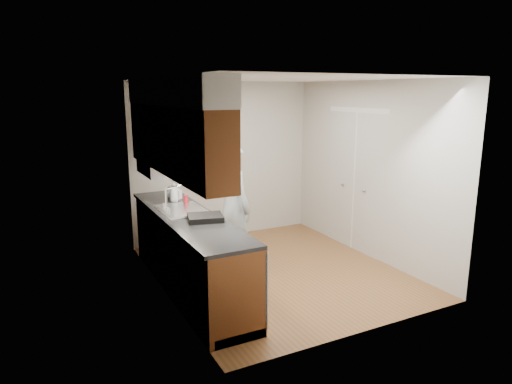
# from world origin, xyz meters

# --- Properties ---
(floor) EXTENTS (3.50, 3.50, 0.00)m
(floor) POSITION_xyz_m (0.00, 0.00, 0.00)
(floor) COLOR brown
(floor) RESTS_ON ground
(ceiling) EXTENTS (3.50, 3.50, 0.00)m
(ceiling) POSITION_xyz_m (0.00, 0.00, 2.50)
(ceiling) COLOR white
(ceiling) RESTS_ON wall_left
(wall_left) EXTENTS (0.02, 3.50, 2.50)m
(wall_left) POSITION_xyz_m (-1.50, 0.00, 1.25)
(wall_left) COLOR #B8B6AD
(wall_left) RESTS_ON floor
(wall_right) EXTENTS (0.02, 3.50, 2.50)m
(wall_right) POSITION_xyz_m (1.50, 0.00, 1.25)
(wall_right) COLOR #B8B6AD
(wall_right) RESTS_ON floor
(wall_back) EXTENTS (3.00, 0.02, 2.50)m
(wall_back) POSITION_xyz_m (0.00, 1.75, 1.25)
(wall_back) COLOR #B8B6AD
(wall_back) RESTS_ON floor
(counter) EXTENTS (0.64, 2.80, 1.30)m
(counter) POSITION_xyz_m (-1.20, -0.00, 0.49)
(counter) COLOR brown
(counter) RESTS_ON floor
(upper_cabinets) EXTENTS (0.47, 2.80, 1.21)m
(upper_cabinets) POSITION_xyz_m (-1.33, 0.05, 1.95)
(upper_cabinets) COLOR brown
(upper_cabinets) RESTS_ON wall_left
(closet_door) EXTENTS (0.02, 1.22, 2.05)m
(closet_door) POSITION_xyz_m (1.49, 0.30, 1.02)
(closet_door) COLOR silver
(closet_door) RESTS_ON wall_right
(floor_mat) EXTENTS (0.67, 0.93, 0.02)m
(floor_mat) POSITION_xyz_m (-0.49, 0.29, 0.01)
(floor_mat) COLOR #5B5B5E
(floor_mat) RESTS_ON floor
(person) EXTENTS (0.58, 0.76, 1.93)m
(person) POSITION_xyz_m (-0.49, 0.29, 0.98)
(person) COLOR #9CB0BD
(person) RESTS_ON floor_mat
(soap_bottle_a) EXTENTS (0.15, 0.15, 0.28)m
(soap_bottle_a) POSITION_xyz_m (-1.16, 0.68, 1.08)
(soap_bottle_a) COLOR white
(soap_bottle_a) RESTS_ON counter
(soap_bottle_b) EXTENTS (0.11, 0.11, 0.18)m
(soap_bottle_b) POSITION_xyz_m (-1.06, 0.82, 1.03)
(soap_bottle_b) COLOR white
(soap_bottle_b) RESTS_ON counter
(soap_bottle_c) EXTENTS (0.18, 0.18, 0.17)m
(soap_bottle_c) POSITION_xyz_m (-1.13, 0.93, 1.03)
(soap_bottle_c) COLOR white
(soap_bottle_c) RESTS_ON counter
(soda_can) EXTENTS (0.07, 0.07, 0.12)m
(soda_can) POSITION_xyz_m (-1.06, 0.48, 1.00)
(soda_can) COLOR red
(soda_can) RESTS_ON counter
(steel_can) EXTENTS (0.08, 0.08, 0.12)m
(steel_can) POSITION_xyz_m (-1.13, 0.81, 1.00)
(steel_can) COLOR #A5A5AA
(steel_can) RESTS_ON counter
(dish_rack) EXTENTS (0.45, 0.40, 0.06)m
(dish_rack) POSITION_xyz_m (-1.11, -0.32, 0.97)
(dish_rack) COLOR black
(dish_rack) RESTS_ON counter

